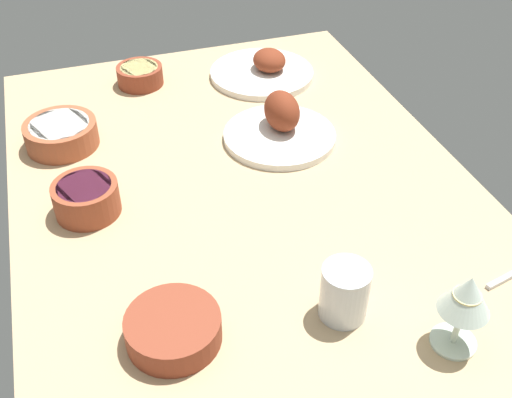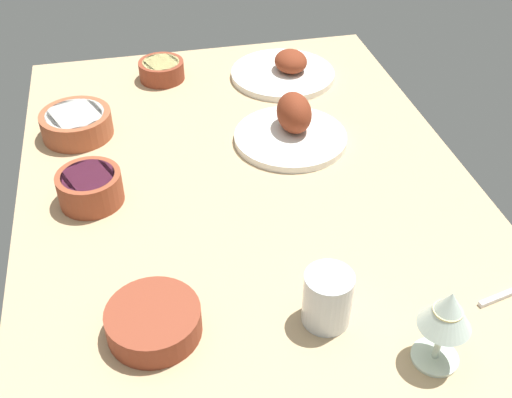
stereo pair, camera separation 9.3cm
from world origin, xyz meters
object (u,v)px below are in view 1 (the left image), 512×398
Objects in this scene: bowl_cream at (61,133)px; wine_glass at (466,298)px; water_tumbler at (344,292)px; bowl_pasta at (173,328)px; bowl_onions at (86,197)px; bowl_potatoes at (140,75)px; plate_far_side at (280,126)px; plate_center_main at (264,70)px.

bowl_cream is 1.10× the size of wine_glass.
water_tumbler is at bearing 51.64° from wine_glass.
wine_glass is 17.92cm from water_tumbler.
bowl_onions is at bearing 14.33° from bowl_pasta.
bowl_potatoes is 30.29cm from bowl_cream.
plate_far_side is 62.04cm from wine_glass.
bowl_onions is at bearing 158.60° from bowl_potatoes.
bowl_pasta is (-47.46, 34.41, -0.25)cm from plate_far_side.
bowl_potatoes is 0.73× the size of bowl_cream.
bowl_cream is 72.91cm from water_tumbler.
bowl_pasta is at bearing 144.05° from plate_far_side.
bowl_cream is (-16.35, 51.58, 1.32)cm from plate_center_main.
wine_glass is at bearing -175.03° from plate_far_side.
bowl_cream is 89.43cm from wine_glass.
plate_center_main is at bearing -72.42° from bowl_cream.
plate_far_side is at bearing -104.17° from bowl_cream.
bowl_cream is at bearing 75.83° from plate_far_side.
bowl_onions is (-46.44, 18.20, 0.77)cm from bowl_potatoes.
plate_center_main is 2.14× the size of bowl_onions.
bowl_potatoes is (5.61, 30.73, 0.94)cm from plate_center_main.
plate_far_side is at bearing -9.08° from water_tumbler.
bowl_pasta is at bearing 82.87° from water_tumbler.
bowl_cream is 24.63cm from bowl_onions.
plate_center_main reaches higher than bowl_onions.
bowl_cream is (-21.96, 20.85, 0.38)cm from bowl_potatoes.
wine_glass reaches higher than plate_far_side.
bowl_pasta is 26.60cm from water_tumbler.
bowl_onions reaches higher than bowl_cream.
bowl_onions is at bearing 129.84° from plate_center_main.
plate_center_main is at bearing -100.35° from bowl_potatoes.
bowl_onions is (-24.48, -2.65, 0.39)cm from bowl_cream.
bowl_potatoes is at bearing 17.74° from wine_glass.
water_tumbler is (-50.75, 8.11, 1.95)cm from plate_far_side.
wine_glass reaches higher than water_tumbler.
plate_far_side is 41.86cm from bowl_potatoes.
bowl_pasta is 1.04× the size of wine_glass.
plate_far_side is 2.17× the size of bowl_potatoes.
bowl_potatoes is 99.94cm from wine_glass.
bowl_potatoes is at bearing 11.36° from water_tumbler.
bowl_potatoes reaches higher than bowl_pasta.
bowl_pasta is at bearing 173.40° from bowl_potatoes.
bowl_pasta is (-75.39, 40.10, 0.83)cm from plate_center_main.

